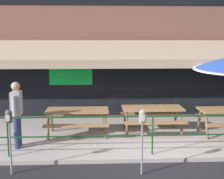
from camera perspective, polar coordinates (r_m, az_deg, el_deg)
ground_plane at (r=7.59m, az=7.72°, el=-13.13°), size 120.00×120.00×0.00m
patio_deck at (r=9.43m, az=5.53°, el=-8.31°), size 15.00×4.00×0.10m
restaurant_building at (r=11.22m, az=4.15°, el=11.61°), size 15.00×1.60×6.77m
patio_railing at (r=7.61m, az=7.44°, el=-6.70°), size 13.84×0.04×0.97m
picnic_table_left at (r=9.14m, az=-6.35°, el=-4.62°), size 1.80×1.42×0.76m
picnic_table_centre at (r=9.46m, az=7.39°, el=-4.17°), size 1.80×1.42×0.76m
pedestrian_walking at (r=8.35m, az=-17.03°, el=-3.79°), size 0.26×0.62×1.71m
parking_meter_near at (r=6.90m, az=-18.32°, el=-5.72°), size 0.15×0.16×1.42m
parking_meter_far at (r=6.58m, az=5.58°, el=-6.01°), size 0.15×0.16×1.42m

